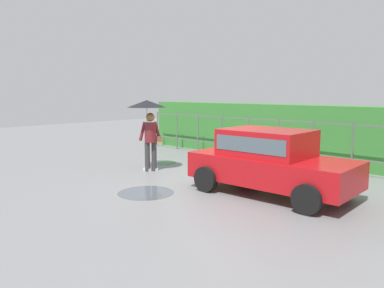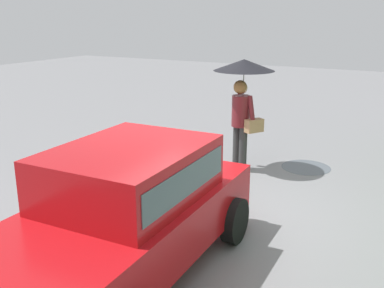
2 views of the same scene
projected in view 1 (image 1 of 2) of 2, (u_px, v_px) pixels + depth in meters
name	position (u px, v px, depth m)	size (l,w,h in m)	color
ground_plane	(219.00, 181.00, 9.83)	(40.00, 40.00, 0.00)	slate
car	(270.00, 159.00, 8.54)	(3.79, 1.96, 1.48)	#B71116
pedestrian	(148.00, 116.00, 10.96)	(1.13, 1.13, 2.09)	#333333
fence_section	(263.00, 137.00, 12.49)	(10.67, 0.05, 1.50)	#59605B
hedge_row	(278.00, 132.00, 13.16)	(11.62, 0.90, 1.90)	#387F33
puddle_near	(146.00, 193.00, 8.71)	(1.31, 1.31, 0.00)	#4C545B
puddle_far	(162.00, 163.00, 12.42)	(0.95, 0.95, 0.00)	#4C545B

